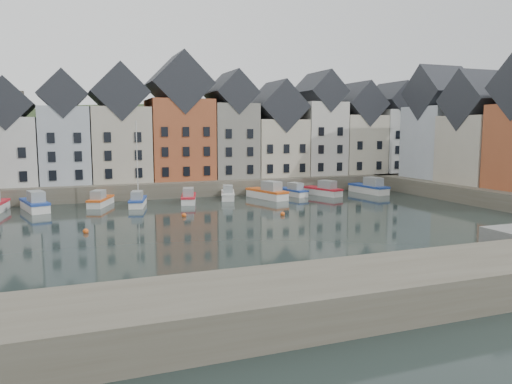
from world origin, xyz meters
TOP-DOWN VIEW (x-y plane):
  - ground at (0.00, 0.00)m, footprint 260.00×260.00m
  - far_quay at (0.00, 30.00)m, footprint 90.00×16.00m
  - near_wall at (-10.00, -22.00)m, footprint 50.00×6.00m
  - hillside at (0.02, 56.00)m, footprint 153.60×70.40m
  - far_terrace at (3.21, 28.00)m, footprint 72.37×8.16m
  - right_terrace at (36.00, 8.07)m, footprint 8.30×24.25m
  - mooring_buoys at (-4.00, 5.33)m, footprint 20.50×5.50m
  - boat_b at (-18.80, 17.83)m, footprint 3.61×6.89m
  - boat_c at (-11.69, 18.97)m, footprint 3.64×5.82m
  - boat_d at (-7.53, 17.05)m, footprint 2.91×5.64m
  - boat_e at (-1.21, 17.62)m, footprint 3.11×5.80m
  - boat_f at (4.38, 19.02)m, footprint 3.21×5.65m
  - boat_g at (9.43, 17.50)m, footprint 3.85×7.09m
  - boat_h at (13.74, 18.93)m, footprint 2.80×5.59m
  - boat_i at (17.93, 17.83)m, footprint 3.70×6.33m
  - boat_j at (25.17, 17.39)m, footprint 2.87×6.93m

SIDE VIEW (x-z plane):
  - hillside at x=0.02m, z-range -49.96..14.04m
  - ground at x=0.00m, z-range 0.00..0.00m
  - mooring_buoys at x=-4.00m, z-range -0.10..0.40m
  - boat_h at x=13.74m, z-range -0.42..1.64m
  - boat_f at x=4.38m, z-range -0.42..1.65m
  - boat_e at x=-1.21m, z-range -0.43..1.70m
  - boat_c at x=-11.69m, z-range -0.43..1.71m
  - boat_d at x=-7.53m, z-range -4.49..5.83m
  - boat_i at x=17.93m, z-range -0.47..1.85m
  - boat_b at x=-18.80m, z-range -0.51..2.02m
  - boat_j at x=25.17m, z-range -0.52..2.06m
  - boat_g at x=9.43m, z-range -0.53..2.08m
  - far_quay at x=0.00m, z-range 0.00..2.00m
  - near_wall at x=-10.00m, z-range 0.00..2.00m
  - far_terrace at x=3.21m, z-range -0.01..17.76m
  - right_terrace at x=36.00m, z-range 0.73..17.10m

